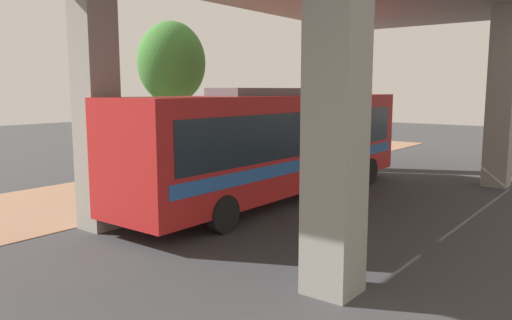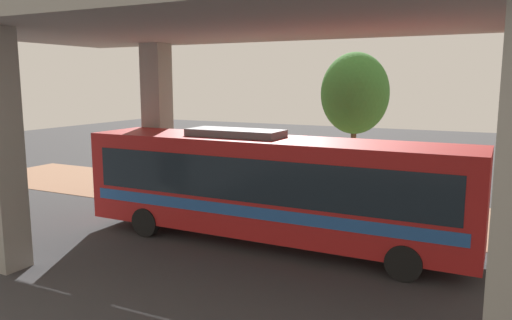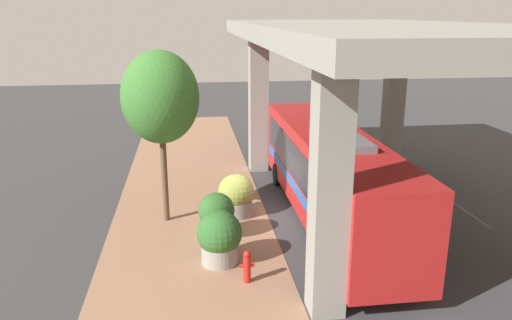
% 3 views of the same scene
% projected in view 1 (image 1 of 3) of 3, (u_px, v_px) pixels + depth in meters
% --- Properties ---
extents(ground_plane, '(80.00, 80.00, 0.00)m').
position_uv_depth(ground_plane, '(239.00, 188.00, 18.67)').
color(ground_plane, '#38383A').
rests_on(ground_plane, ground).
extents(sidewalk_strip, '(6.00, 40.00, 0.02)m').
position_uv_depth(sidewalk_strip, '(183.00, 179.00, 20.48)').
color(sidewalk_strip, '#936B51').
rests_on(sidewalk_strip, ground).
extents(bus, '(2.67, 12.81, 3.72)m').
position_uv_depth(bus, '(279.00, 140.00, 16.57)').
color(bus, '#B21E1E').
rests_on(bus, ground).
extents(fire_hydrant, '(0.46, 0.22, 1.02)m').
position_uv_depth(fire_hydrant, '(111.00, 190.00, 15.79)').
color(fire_hydrant, red).
rests_on(fire_hydrant, ground).
extents(planter_front, '(1.40, 1.40, 1.70)m').
position_uv_depth(planter_front, '(223.00, 163.00, 19.67)').
color(planter_front, gray).
rests_on(planter_front, ground).
extents(planter_middle, '(1.44, 1.44, 1.77)m').
position_uv_depth(planter_middle, '(130.00, 171.00, 17.20)').
color(planter_middle, gray).
rests_on(planter_middle, ground).
extents(planter_back, '(1.28, 1.28, 1.68)m').
position_uv_depth(planter_back, '(171.00, 165.00, 18.66)').
color(planter_back, gray).
rests_on(planter_back, ground).
extents(street_tree_near, '(2.81, 2.81, 6.47)m').
position_uv_depth(street_tree_near, '(172.00, 63.00, 20.68)').
color(street_tree_near, brown).
rests_on(street_tree_near, ground).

